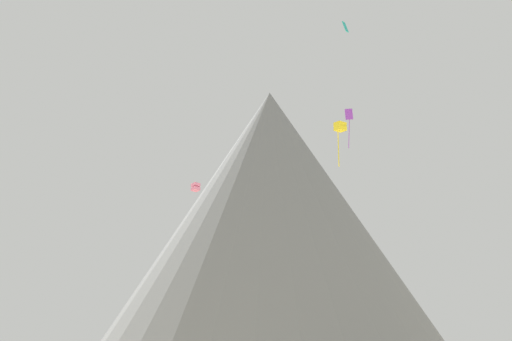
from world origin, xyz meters
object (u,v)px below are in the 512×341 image
kite_pink_high (196,187)px  kite_yellow_mid (340,128)px  kite_teal_high (345,27)px  kite_violet_high (349,119)px  rock_massif (270,250)px

kite_pink_high → kite_yellow_mid: kite_pink_high is taller
kite_teal_high → kite_violet_high: bearing=-103.9°
rock_massif → kite_teal_high: rock_massif is taller
kite_teal_high → kite_yellow_mid: bearing=65.8°
kite_pink_high → kite_yellow_mid: (13.45, -20.14, -1.10)m
kite_teal_high → kite_yellow_mid: (-1.86, -4.91, -13.19)m
kite_violet_high → kite_yellow_mid: kite_violet_high is taller
kite_pink_high → kite_yellow_mid: 24.25m
kite_violet_high → rock_massif: bearing=150.7°
kite_violet_high → kite_pink_high: kite_violet_high is taller
kite_violet_high → kite_pink_high: size_ratio=4.70×
kite_teal_high → kite_yellow_mid: 14.20m
kite_pink_high → kite_teal_high: kite_teal_high is taller
kite_yellow_mid → kite_pink_high: bearing=-85.7°
kite_violet_high → kite_pink_high: 21.70m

